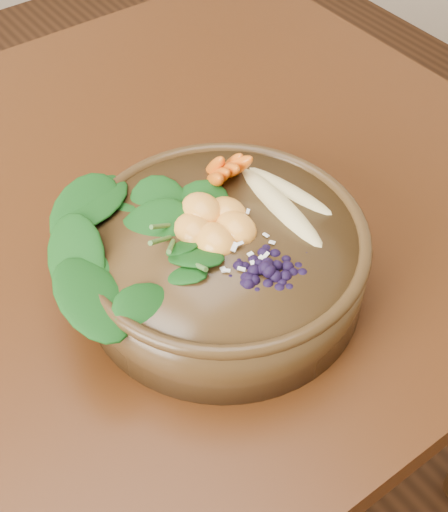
{
  "coord_description": "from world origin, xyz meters",
  "views": [
    {
      "loc": [
        -0.04,
        -0.6,
        1.37
      ],
      "look_at": [
        0.27,
        -0.17,
        0.8
      ],
      "focal_mm": 50.0,
      "sensor_mm": 36.0,
      "label": 1
    }
  ],
  "objects_px": {
    "stoneware_bowl": "(224,262)",
    "kale_heap": "(150,206)",
    "blueberry_pile": "(267,255)",
    "banana_halves": "(286,188)",
    "carrot_cluster": "(217,144)",
    "mandarin_cluster": "(214,213)"
  },
  "relations": [
    {
      "from": "stoneware_bowl",
      "to": "kale_heap",
      "type": "height_order",
      "value": "kale_heap"
    },
    {
      "from": "kale_heap",
      "to": "banana_halves",
      "type": "height_order",
      "value": "kale_heap"
    },
    {
      "from": "stoneware_bowl",
      "to": "kale_heap",
      "type": "relative_size",
      "value": 1.53
    },
    {
      "from": "stoneware_bowl",
      "to": "banana_halves",
      "type": "height_order",
      "value": "banana_halves"
    },
    {
      "from": "carrot_cluster",
      "to": "mandarin_cluster",
      "type": "bearing_deg",
      "value": -129.81
    },
    {
      "from": "kale_heap",
      "to": "banana_halves",
      "type": "relative_size",
      "value": 1.15
    },
    {
      "from": "banana_halves",
      "to": "blueberry_pile",
      "type": "xyz_separation_m",
      "value": [
        -0.08,
        -0.07,
        0.01
      ]
    },
    {
      "from": "blueberry_pile",
      "to": "kale_heap",
      "type": "bearing_deg",
      "value": 113.46
    },
    {
      "from": "kale_heap",
      "to": "mandarin_cluster",
      "type": "distance_m",
      "value": 0.07
    },
    {
      "from": "stoneware_bowl",
      "to": "kale_heap",
      "type": "bearing_deg",
      "value": 128.53
    },
    {
      "from": "carrot_cluster",
      "to": "blueberry_pile",
      "type": "relative_size",
      "value": 0.6
    },
    {
      "from": "carrot_cluster",
      "to": "banana_halves",
      "type": "height_order",
      "value": "carrot_cluster"
    },
    {
      "from": "carrot_cluster",
      "to": "mandarin_cluster",
      "type": "distance_m",
      "value": 0.09
    },
    {
      "from": "stoneware_bowl",
      "to": "blueberry_pile",
      "type": "xyz_separation_m",
      "value": [
        0.01,
        -0.06,
        0.06
      ]
    },
    {
      "from": "stoneware_bowl",
      "to": "carrot_cluster",
      "type": "height_order",
      "value": "carrot_cluster"
    },
    {
      "from": "stoneware_bowl",
      "to": "kale_heap",
      "type": "distance_m",
      "value": 0.1
    },
    {
      "from": "stoneware_bowl",
      "to": "mandarin_cluster",
      "type": "bearing_deg",
      "value": 85.32
    },
    {
      "from": "mandarin_cluster",
      "to": "blueberry_pile",
      "type": "relative_size",
      "value": 0.69
    },
    {
      "from": "kale_heap",
      "to": "blueberry_pile",
      "type": "height_order",
      "value": "kale_heap"
    },
    {
      "from": "stoneware_bowl",
      "to": "blueberry_pile",
      "type": "bearing_deg",
      "value": -85.48
    },
    {
      "from": "banana_halves",
      "to": "mandarin_cluster",
      "type": "xyz_separation_m",
      "value": [
        -0.09,
        0.01,
        0.0
      ]
    },
    {
      "from": "stoneware_bowl",
      "to": "blueberry_pile",
      "type": "distance_m",
      "value": 0.09
    }
  ]
}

